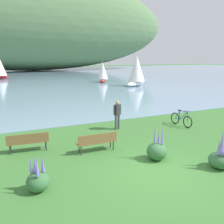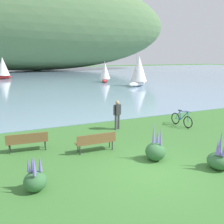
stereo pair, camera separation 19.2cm
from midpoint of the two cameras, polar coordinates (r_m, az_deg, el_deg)
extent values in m
plane|color=#3D7533|center=(9.52, 9.53, -13.55)|extent=(200.00, 200.00, 0.00)
cube|color=#7A99B2|center=(54.67, -19.50, 7.80)|extent=(180.00, 80.00, 0.04)
ellipsoid|color=#567A4C|center=(77.67, -18.61, 19.35)|extent=(85.43, 28.00, 27.43)
cube|color=brown|center=(11.09, -4.19, -6.96)|extent=(1.81, 0.51, 0.05)
cube|color=brown|center=(10.83, -3.84, -6.19)|extent=(1.80, 0.07, 0.40)
cylinder|color=#2D2D33|center=(11.11, -8.22, -8.27)|extent=(0.05, 0.05, 0.45)
cylinder|color=#2D2D33|center=(11.57, -0.85, -7.25)|extent=(0.05, 0.05, 0.45)
cylinder|color=#2D2D33|center=(10.81, -7.74, -8.87)|extent=(0.05, 0.05, 0.45)
cylinder|color=#2D2D33|center=(11.28, -0.18, -7.79)|extent=(0.05, 0.05, 0.45)
cube|color=brown|center=(11.74, -19.48, -6.56)|extent=(1.84, 0.64, 0.05)
cube|color=brown|center=(11.47, -19.56, -5.84)|extent=(1.80, 0.20, 0.40)
cylinder|color=#2D2D33|center=(12.01, -23.08, -7.57)|extent=(0.05, 0.05, 0.45)
cylinder|color=#2D2D33|center=(11.98, -15.72, -7.04)|extent=(0.05, 0.05, 0.45)
cylinder|color=#2D2D33|center=(11.69, -23.17, -8.13)|extent=(0.05, 0.05, 0.45)
cylinder|color=#2D2D33|center=(11.66, -15.61, -7.58)|extent=(0.05, 0.05, 0.45)
torus|color=black|center=(15.31, 16.91, -2.23)|extent=(0.13, 0.72, 0.72)
torus|color=black|center=(16.02, 14.19, -1.40)|extent=(0.13, 0.72, 0.72)
cylinder|color=#1E4CB2|center=(15.46, 16.08, -0.84)|extent=(0.10, 0.61, 0.61)
cylinder|color=#1E4CB2|center=(15.43, 16.03, 0.14)|extent=(0.10, 0.66, 0.09)
cylinder|color=#1E4CB2|center=(15.69, 15.22, -0.69)|extent=(0.06, 0.13, 0.54)
cylinder|color=#1E4CB2|center=(15.87, 14.72, -1.53)|extent=(0.07, 0.43, 0.05)
cylinder|color=#1E4CB2|center=(15.84, 14.68, -0.57)|extent=(0.06, 0.37, 0.56)
cylinder|color=#1E4CB2|center=(15.26, 16.91, -1.12)|extent=(0.04, 0.09, 0.60)
cube|color=black|center=(15.65, 15.18, 0.39)|extent=(0.12, 0.25, 0.05)
cylinder|color=black|center=(15.20, 16.93, 0.14)|extent=(0.07, 0.48, 0.02)
cylinder|color=#4C4C51|center=(14.25, 0.53, -2.44)|extent=(0.14, 0.14, 0.88)
cylinder|color=#4C4C51|center=(14.42, 1.18, -2.26)|extent=(0.14, 0.14, 0.88)
cube|color=#2D2D33|center=(14.15, 0.87, 0.54)|extent=(0.43, 0.34, 0.60)
sphere|color=tan|center=(14.07, 0.87, 2.21)|extent=(0.22, 0.22, 0.22)
cylinder|color=#2D2D33|center=(13.97, 0.14, 0.38)|extent=(0.09, 0.09, 0.56)
cylinder|color=#2D2D33|center=(14.34, 1.58, 0.70)|extent=(0.09, 0.09, 0.56)
ellipsoid|color=#386B3D|center=(10.38, 9.91, -9.04)|extent=(0.84, 0.84, 0.74)
cylinder|color=#386B3D|center=(10.22, 11.08, -7.75)|extent=(0.02, 0.02, 0.12)
cone|color=#8470D1|center=(10.06, 11.20, -5.14)|extent=(0.11, 0.11, 0.86)
cylinder|color=#386B3D|center=(10.32, 9.41, -7.48)|extent=(0.02, 0.02, 0.12)
cone|color=#8470D1|center=(10.15, 9.52, -4.70)|extent=(0.12, 0.12, 0.93)
cylinder|color=#386B3D|center=(10.43, 10.35, -7.29)|extent=(0.02, 0.02, 0.12)
cone|color=#8470D1|center=(10.32, 10.43, -5.57)|extent=(0.13, 0.13, 0.54)
ellipsoid|color=#386B3D|center=(10.37, 23.47, -10.32)|extent=(0.88, 0.88, 0.63)
cylinder|color=#386B3D|center=(10.38, 23.61, -8.82)|extent=(0.02, 0.02, 0.12)
cone|color=#8470D1|center=(10.21, 23.87, -6.15)|extent=(0.13, 0.13, 0.90)
cylinder|color=#386B3D|center=(10.11, 23.63, -9.40)|extent=(0.02, 0.02, 0.12)
cone|color=#8470D1|center=(9.96, 23.86, -7.01)|extent=(0.11, 0.11, 0.78)
cylinder|color=#386B3D|center=(10.12, 23.07, -9.33)|extent=(0.02, 0.02, 0.12)
cone|color=#8470D1|center=(10.00, 23.25, -7.43)|extent=(0.13, 0.13, 0.60)
cylinder|color=#386B3D|center=(10.09, 23.36, -9.42)|extent=(0.02, 0.02, 0.12)
cone|color=#8470D1|center=(9.97, 23.54, -7.55)|extent=(0.13, 0.13, 0.58)
cylinder|color=#386B3D|center=(10.07, 24.28, -9.56)|extent=(0.02, 0.02, 0.12)
ellipsoid|color=#386B3D|center=(8.42, -17.59, -15.31)|extent=(0.73, 0.73, 0.63)
cylinder|color=#386B3D|center=(8.10, -17.70, -14.52)|extent=(0.02, 0.02, 0.12)
cone|color=#7A6BC6|center=(7.93, -17.90, -11.98)|extent=(0.10, 0.10, 0.67)
cylinder|color=#386B3D|center=(8.35, -16.40, -13.56)|extent=(0.02, 0.02, 0.12)
cone|color=#7A6BC6|center=(8.21, -16.55, -11.54)|extent=(0.12, 0.12, 0.53)
cylinder|color=#386B3D|center=(8.27, -17.63, -13.92)|extent=(0.02, 0.02, 0.12)
cone|color=#7A6BC6|center=(8.13, -17.80, -11.82)|extent=(0.11, 0.11, 0.55)
cylinder|color=#386B3D|center=(8.39, -18.09, -13.54)|extent=(0.02, 0.02, 0.12)
cone|color=#7A6BC6|center=(8.26, -18.24, -11.64)|extent=(0.14, 0.14, 0.49)
cylinder|color=#386B3D|center=(8.42, -18.94, -13.52)|extent=(0.02, 0.02, 0.12)
cone|color=#7A6BC6|center=(8.29, -19.10, -11.66)|extent=(0.10, 0.10, 0.48)
ellipsoid|color=white|center=(35.06, 5.27, 6.60)|extent=(3.97, 2.88, 0.69)
cylinder|color=#B2B2B2|center=(34.62, 5.08, 10.37)|extent=(0.10, 0.10, 3.93)
cone|color=white|center=(35.21, 5.66, 10.08)|extent=(3.18, 3.18, 3.54)
ellipsoid|color=#B22323|center=(40.32, -2.33, 7.34)|extent=(2.06, 2.98, 0.51)
cylinder|color=#B2B2B2|center=(39.96, -2.38, 9.77)|extent=(0.07, 0.07, 2.93)
cone|color=white|center=(40.47, -2.32, 9.60)|extent=(2.34, 2.34, 2.63)
cone|color=white|center=(50.11, -24.85, 9.66)|extent=(2.97, 2.97, 3.36)
camera|label=1|loc=(0.10, -90.38, -0.09)|focal=39.10mm
camera|label=2|loc=(0.10, 89.62, 0.09)|focal=39.10mm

